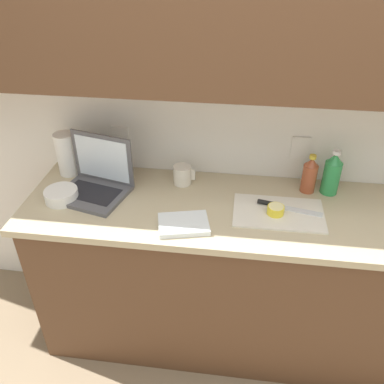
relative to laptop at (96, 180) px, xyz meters
The scene contains 13 objects.
ground_plane 1.28m from the laptop, ahead, with size 12.00×12.00×0.00m, color #847056.
wall_back 1.03m from the laptop, 12.26° to the left, with size 5.20×0.38×2.60m.
counter_unit 0.99m from the laptop, ahead, with size 2.30×0.62×0.91m.
laptop is the anchor object (origin of this frame).
cutting_board 0.89m from the laptop, ahead, with size 0.41×0.26×0.01m, color silver.
knife 0.89m from the laptop, ahead, with size 0.30×0.09×0.02m.
lemon_half_cut 0.88m from the laptop, ahead, with size 0.08×0.08×0.04m.
bottle_green_soda 1.15m from the laptop, ahead, with size 0.08×0.08×0.23m.
bottle_oil_tall 1.05m from the laptop, ahead, with size 0.07×0.07×0.20m.
measuring_cup 0.43m from the laptop, 17.31° to the left, with size 0.11×0.09×0.10m.
bowl_white 0.18m from the laptop, 145.30° to the right, with size 0.16×0.16×0.06m.
paper_towel_roll 0.26m from the laptop, 142.86° to the left, with size 0.11×0.11×0.23m.
dish_towel 0.52m from the laptop, 25.75° to the right, with size 0.22×0.16×0.02m, color white.
Camera 1 is at (-0.14, -1.57, 2.03)m, focal length 38.00 mm.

